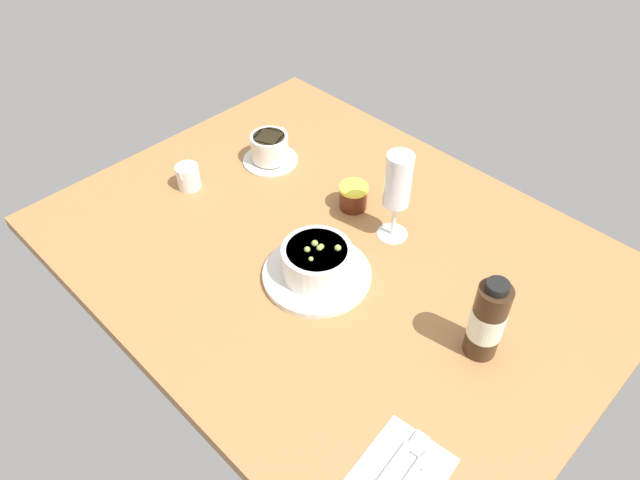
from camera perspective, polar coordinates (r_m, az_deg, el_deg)
ground_plane at (r=119.62cm, az=1.13°, el=-1.28°), size 110.00×84.00×3.00cm
porridge_bowl at (r=110.64cm, az=-0.30°, el=-2.29°), size 20.49×20.49×8.04cm
cutlery_setting at (r=91.68cm, az=7.32°, el=-21.71°), size 13.50×18.73×0.90cm
coffee_cup at (r=139.25cm, az=-4.80°, el=8.65°), size 12.77×13.28×6.88cm
creamer_jug at (r=134.42cm, az=-12.48°, el=5.92°), size 5.07×6.10×5.99cm
wine_glass at (r=113.95cm, az=7.43°, el=5.28°), size 6.30×6.30×19.52cm
jam_jar at (r=126.19cm, az=3.20°, el=4.16°), size 6.15×6.15×5.55cm
sauce_bottle_brown at (r=100.41cm, az=15.79°, el=-7.28°), size 5.68×5.68×16.49cm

